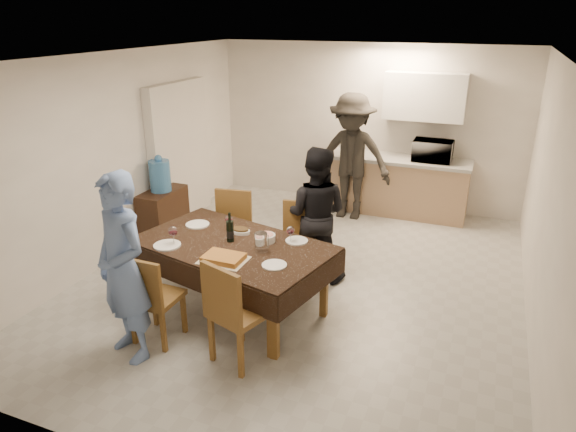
% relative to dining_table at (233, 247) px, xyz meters
% --- Properties ---
extents(floor, '(5.00, 6.00, 0.02)m').
position_rel_dining_table_xyz_m(floor, '(0.46, 0.90, -0.75)').
color(floor, '#ADADA8').
rests_on(floor, ground).
extents(ceiling, '(5.00, 6.00, 0.02)m').
position_rel_dining_table_xyz_m(ceiling, '(0.46, 0.90, 1.85)').
color(ceiling, white).
rests_on(ceiling, wall_back).
extents(wall_back, '(5.00, 0.02, 2.60)m').
position_rel_dining_table_xyz_m(wall_back, '(0.46, 3.90, 0.55)').
color(wall_back, beige).
rests_on(wall_back, floor).
extents(wall_front, '(5.00, 0.02, 2.60)m').
position_rel_dining_table_xyz_m(wall_front, '(0.46, -2.10, 0.55)').
color(wall_front, beige).
rests_on(wall_front, floor).
extents(wall_left, '(0.02, 6.00, 2.60)m').
position_rel_dining_table_xyz_m(wall_left, '(-2.04, 0.90, 0.55)').
color(wall_left, beige).
rests_on(wall_left, floor).
extents(wall_right, '(0.02, 6.00, 2.60)m').
position_rel_dining_table_xyz_m(wall_right, '(2.96, 0.90, 0.55)').
color(wall_right, beige).
rests_on(wall_right, floor).
extents(stub_partition, '(0.15, 1.40, 2.10)m').
position_rel_dining_table_xyz_m(stub_partition, '(-1.96, 2.10, 0.30)').
color(stub_partition, beige).
rests_on(stub_partition, floor).
extents(kitchen_base_cabinet, '(2.20, 0.60, 0.86)m').
position_rel_dining_table_xyz_m(kitchen_base_cabinet, '(1.06, 3.58, -0.32)').
color(kitchen_base_cabinet, '#A17D60').
rests_on(kitchen_base_cabinet, floor).
extents(kitchen_worktop, '(2.24, 0.64, 0.05)m').
position_rel_dining_table_xyz_m(kitchen_worktop, '(1.06, 3.58, 0.14)').
color(kitchen_worktop, '#9D9D98').
rests_on(kitchen_worktop, kitchen_base_cabinet).
extents(upper_cabinet, '(1.20, 0.34, 0.70)m').
position_rel_dining_table_xyz_m(upper_cabinet, '(1.36, 3.72, 1.10)').
color(upper_cabinet, white).
rests_on(upper_cabinet, wall_back).
extents(dining_table, '(2.23, 1.60, 0.79)m').
position_rel_dining_table_xyz_m(dining_table, '(0.00, 0.00, 0.00)').
color(dining_table, black).
rests_on(dining_table, floor).
extents(chair_near_left, '(0.43, 0.43, 0.51)m').
position_rel_dining_table_xyz_m(chair_near_left, '(-0.45, -0.84, -0.17)').
color(chair_near_left, brown).
rests_on(chair_near_left, floor).
extents(chair_near_right, '(0.59, 0.60, 0.56)m').
position_rel_dining_table_xyz_m(chair_near_right, '(0.45, -0.85, -0.12)').
color(chair_near_right, brown).
rests_on(chair_near_right, floor).
extents(chair_far_left, '(0.53, 0.53, 0.55)m').
position_rel_dining_table_xyz_m(chair_far_left, '(-0.45, 0.65, -0.13)').
color(chair_far_left, brown).
rests_on(chair_far_left, floor).
extents(chair_far_right, '(0.51, 0.52, 0.53)m').
position_rel_dining_table_xyz_m(chair_far_right, '(0.45, 0.66, -0.15)').
color(chair_far_right, brown).
rests_on(chair_far_right, floor).
extents(console, '(0.38, 0.76, 0.71)m').
position_rel_dining_table_xyz_m(console, '(-1.82, 1.36, -0.40)').
color(console, black).
rests_on(console, floor).
extents(water_jug, '(0.29, 0.29, 0.43)m').
position_rel_dining_table_xyz_m(water_jug, '(-1.82, 1.36, 0.17)').
color(water_jug, '#4489CE').
rests_on(water_jug, console).
extents(wine_bottle, '(0.08, 0.08, 0.32)m').
position_rel_dining_table_xyz_m(wine_bottle, '(-0.05, 0.05, 0.20)').
color(wine_bottle, black).
rests_on(wine_bottle, dining_table).
extents(water_pitcher, '(0.13, 0.13, 0.20)m').
position_rel_dining_table_xyz_m(water_pitcher, '(0.35, -0.05, 0.13)').
color(water_pitcher, white).
rests_on(water_pitcher, dining_table).
extents(savoury_tart, '(0.45, 0.34, 0.06)m').
position_rel_dining_table_xyz_m(savoury_tart, '(0.10, -0.38, 0.06)').
color(savoury_tart, '#B08133').
rests_on(savoury_tart, dining_table).
extents(salad_bowl, '(0.20, 0.20, 0.08)m').
position_rel_dining_table_xyz_m(salad_bowl, '(0.30, 0.18, 0.08)').
color(salad_bowl, white).
rests_on(salad_bowl, dining_table).
extents(mushroom_dish, '(0.20, 0.20, 0.04)m').
position_rel_dining_table_xyz_m(mushroom_dish, '(-0.05, 0.28, 0.05)').
color(mushroom_dish, white).
rests_on(mushroom_dish, dining_table).
extents(wine_glass_a, '(0.09, 0.09, 0.21)m').
position_rel_dining_table_xyz_m(wine_glass_a, '(-0.55, -0.25, 0.14)').
color(wine_glass_a, white).
rests_on(wine_glass_a, dining_table).
extents(wine_glass_b, '(0.08, 0.08, 0.18)m').
position_rel_dining_table_xyz_m(wine_glass_b, '(0.55, 0.25, 0.13)').
color(wine_glass_b, white).
rests_on(wine_glass_b, dining_table).
extents(wine_glass_c, '(0.08, 0.08, 0.19)m').
position_rel_dining_table_xyz_m(wine_glass_c, '(-0.20, 0.30, 0.13)').
color(wine_glass_c, white).
rests_on(wine_glass_c, dining_table).
extents(plate_near_left, '(0.28, 0.28, 0.02)m').
position_rel_dining_table_xyz_m(plate_near_left, '(-0.60, -0.30, 0.04)').
color(plate_near_left, white).
rests_on(plate_near_left, dining_table).
extents(plate_near_right, '(0.24, 0.24, 0.01)m').
position_rel_dining_table_xyz_m(plate_near_right, '(0.60, -0.30, 0.04)').
color(plate_near_right, white).
rests_on(plate_near_right, dining_table).
extents(plate_far_left, '(0.27, 0.27, 0.02)m').
position_rel_dining_table_xyz_m(plate_far_left, '(-0.60, 0.30, 0.04)').
color(plate_far_left, white).
rests_on(plate_far_left, dining_table).
extents(plate_far_right, '(0.24, 0.24, 0.01)m').
position_rel_dining_table_xyz_m(plate_far_right, '(0.60, 0.30, 0.04)').
color(plate_far_right, white).
rests_on(plate_far_right, dining_table).
extents(microwave, '(0.58, 0.39, 0.32)m').
position_rel_dining_table_xyz_m(microwave, '(1.57, 3.58, 0.32)').
color(microwave, white).
rests_on(microwave, kitchen_worktop).
extents(person_near, '(0.77, 0.64, 1.79)m').
position_rel_dining_table_xyz_m(person_near, '(-0.55, -1.05, 0.15)').
color(person_near, '#5F7DB8').
rests_on(person_near, floor).
extents(person_far, '(0.84, 0.68, 1.62)m').
position_rel_dining_table_xyz_m(person_far, '(0.55, 1.05, 0.06)').
color(person_far, black).
rests_on(person_far, floor).
extents(person_kitchen, '(1.25, 0.72, 1.94)m').
position_rel_dining_table_xyz_m(person_kitchen, '(0.42, 3.13, 0.22)').
color(person_kitchen, black).
rests_on(person_kitchen, floor).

